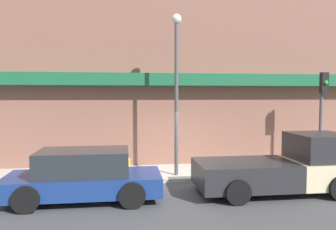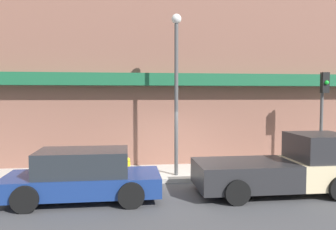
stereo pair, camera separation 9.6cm
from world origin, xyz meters
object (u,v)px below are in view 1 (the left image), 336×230
(traffic_light, at_px, (322,103))
(parked_car, at_px, (84,176))
(pickup_truck, at_px, (286,167))
(fire_hydrant, at_px, (128,166))
(street_lamp, at_px, (176,76))

(traffic_light, bearing_deg, parked_car, -165.64)
(pickup_truck, xyz_separation_m, traffic_light, (2.66, 2.28, 1.96))
(parked_car, height_order, fire_hydrant, parked_car)
(pickup_truck, bearing_deg, parked_car, -178.15)
(fire_hydrant, bearing_deg, parked_car, -118.91)
(street_lamp, bearing_deg, fire_hydrant, 172.56)
(fire_hydrant, height_order, traffic_light, traffic_light)
(pickup_truck, distance_m, street_lamp, 4.84)
(parked_car, relative_size, fire_hydrant, 6.89)
(fire_hydrant, bearing_deg, street_lamp, -7.44)
(pickup_truck, distance_m, fire_hydrant, 5.51)
(street_lamp, distance_m, traffic_light, 5.94)
(pickup_truck, xyz_separation_m, fire_hydrant, (-4.98, 2.33, -0.34))
(fire_hydrant, distance_m, street_lamp, 3.77)
(pickup_truck, height_order, traffic_light, traffic_light)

